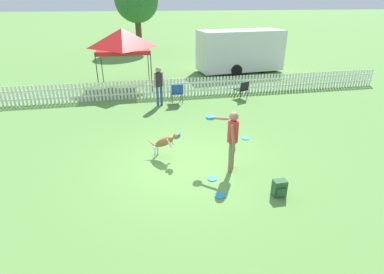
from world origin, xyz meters
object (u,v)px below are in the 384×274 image
object	(u,v)px
backpack_on_grass	(279,188)
tree_left_grove	(136,1)
frisbee_near_dog	(212,179)
folding_chair_center	(242,88)
equipment_trailer	(240,50)
frisbee_midfield	(246,138)
handler_person	(231,134)
canopy_tent_main	(122,40)
leaping_dog	(166,141)
frisbee_near_handler	(220,196)
folding_chair_blue_left	(177,92)
spectator_standing	(159,83)

from	to	relation	value
backpack_on_grass	tree_left_grove	bearing A→B (deg)	96.15
frisbee_near_dog	folding_chair_center	xyz separation A→B (m)	(3.08, 6.37, 0.48)
frisbee_near_dog	tree_left_grove	world-z (taller)	tree_left_grove
backpack_on_grass	equipment_trailer	xyz separation A→B (m)	(3.47, 12.81, 1.12)
frisbee_midfield	tree_left_grove	size ratio (longest dim) A/B	0.04
handler_person	canopy_tent_main	xyz separation A→B (m)	(-2.76, 9.08, 1.32)
frisbee_near_dog	backpack_on_grass	size ratio (longest dim) A/B	0.58
leaping_dog	tree_left_grove	distance (m)	20.25
frisbee_near_handler	folding_chair_center	world-z (taller)	folding_chair_center
leaping_dog	equipment_trailer	distance (m)	12.01
frisbee_near_dog	canopy_tent_main	size ratio (longest dim) A/B	0.08
frisbee_midfield	folding_chair_center	bearing A→B (deg)	71.90
canopy_tent_main	folding_chair_blue_left	bearing A→B (deg)	-55.57
leaping_dog	frisbee_near_dog	xyz separation A→B (m)	(1.03, -1.38, -0.51)
frisbee_midfield	spectator_standing	distance (m)	4.77
frisbee_midfield	tree_left_grove	world-z (taller)	tree_left_grove
frisbee_near_dog	backpack_on_grass	xyz separation A→B (m)	(1.36, -0.98, 0.19)
tree_left_grove	folding_chair_blue_left	bearing A→B (deg)	-85.94
folding_chair_center	frisbee_midfield	bearing A→B (deg)	49.88
folding_chair_blue_left	frisbee_near_handler	bearing A→B (deg)	88.90
backpack_on_grass	spectator_standing	distance (m)	7.46
frisbee_near_dog	backpack_on_grass	distance (m)	1.69
frisbee_near_handler	equipment_trailer	xyz separation A→B (m)	(4.85, 12.58, 1.31)
folding_chair_blue_left	tree_left_grove	xyz separation A→B (m)	(-1.07, 15.05, 3.56)
frisbee_near_handler	folding_chair_center	bearing A→B (deg)	66.47
frisbee_midfield	frisbee_near_dog	bearing A→B (deg)	-128.26
handler_person	spectator_standing	bearing A→B (deg)	44.73
frisbee_near_dog	folding_chair_center	world-z (taller)	folding_chair_center
frisbee_near_handler	spectator_standing	world-z (taller)	spectator_standing
leaping_dog	backpack_on_grass	xyz separation A→B (m)	(2.39, -2.36, -0.33)
folding_chair_center	equipment_trailer	distance (m)	5.79
leaping_dog	folding_chair_center	world-z (taller)	leaping_dog
handler_person	canopy_tent_main	world-z (taller)	canopy_tent_main
leaping_dog	frisbee_near_dog	size ratio (longest dim) A/B	4.24
handler_person	folding_chair_blue_left	xyz separation A→B (m)	(-0.56, 5.86, -0.51)
folding_chair_blue_left	spectator_standing	size ratio (longest dim) A/B	0.54
backpack_on_grass	equipment_trailer	size ratio (longest dim) A/B	0.07
frisbee_near_handler	backpack_on_grass	size ratio (longest dim) A/B	0.58
frisbee_near_handler	backpack_on_grass	bearing A→B (deg)	-9.40
handler_person	backpack_on_grass	world-z (taller)	handler_person
frisbee_near_handler	frisbee_midfield	distance (m)	3.39
canopy_tent_main	frisbee_near_handler	bearing A→B (deg)	-78.08
frisbee_near_dog	frisbee_midfield	bearing A→B (deg)	51.74
folding_chair_blue_left	folding_chair_center	distance (m)	3.06
leaping_dog	tree_left_grove	bearing A→B (deg)	-148.34
leaping_dog	backpack_on_grass	bearing A→B (deg)	77.00
frisbee_midfield	equipment_trailer	world-z (taller)	equipment_trailer
frisbee_near_dog	frisbee_midfield	world-z (taller)	same
canopy_tent_main	tree_left_grove	xyz separation A→B (m)	(1.14, 11.84, 1.73)
equipment_trailer	tree_left_grove	xyz separation A→B (m)	(-5.88, 9.48, 2.77)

